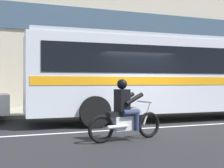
# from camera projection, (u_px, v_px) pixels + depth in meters

# --- Properties ---
(ground_plane) EXTENTS (60.00, 60.00, 0.00)m
(ground_plane) POSITION_uv_depth(u_px,v_px,m) (141.00, 125.00, 10.07)
(ground_plane) COLOR black
(sidewalk_curb) EXTENTS (28.00, 3.80, 0.15)m
(sidewalk_curb) POSITION_uv_depth(u_px,v_px,m) (97.00, 110.00, 14.86)
(sidewalk_curb) COLOR gray
(sidewalk_curb) RESTS_ON ground_plane
(lane_center_stripe) EXTENTS (26.60, 0.14, 0.01)m
(lane_center_stripe) POSITION_uv_depth(u_px,v_px,m) (149.00, 128.00, 9.50)
(lane_center_stripe) COLOR silver
(lane_center_stripe) RESTS_ON ground_plane
(transit_bus) EXTENTS (11.20, 2.85, 3.22)m
(transit_bus) POSITION_uv_depth(u_px,v_px,m) (169.00, 72.00, 11.79)
(transit_bus) COLOR silver
(transit_bus) RESTS_ON ground_plane
(motorcycle_with_rider) EXTENTS (2.12, 0.73, 1.56)m
(motorcycle_with_rider) POSITION_uv_depth(u_px,v_px,m) (126.00, 115.00, 7.50)
(motorcycle_with_rider) COLOR black
(motorcycle_with_rider) RESTS_ON ground_plane
(fire_hydrant) EXTENTS (0.22, 0.30, 0.75)m
(fire_hydrant) POSITION_uv_depth(u_px,v_px,m) (143.00, 102.00, 14.55)
(fire_hydrant) COLOR gold
(fire_hydrant) RESTS_ON sidewalk_curb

